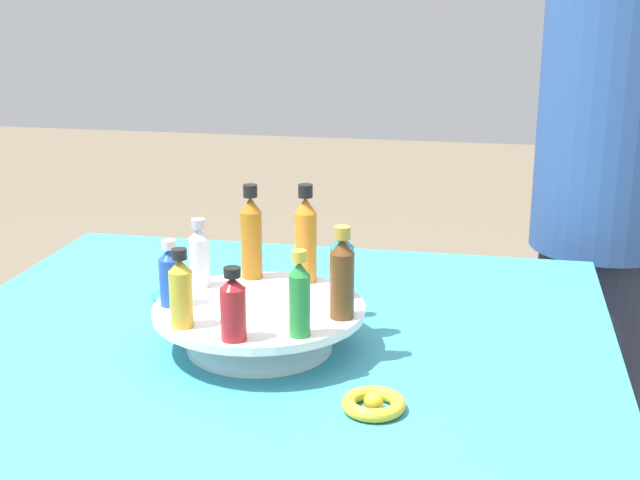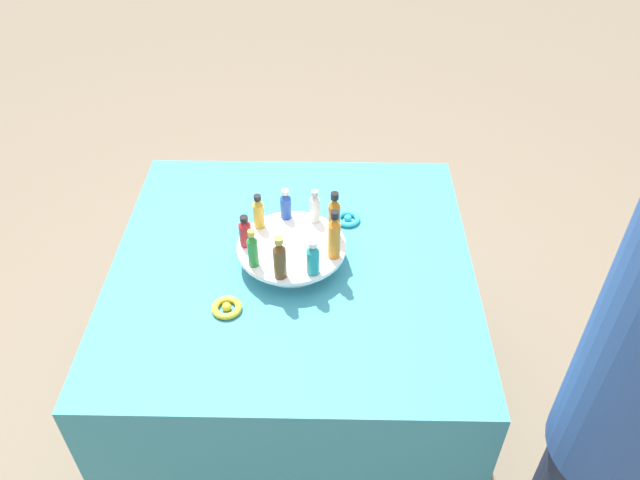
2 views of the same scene
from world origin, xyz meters
name	(u,v)px [view 1 (image 1 of 2)]	position (x,y,z in m)	size (l,w,h in m)	color
display_stand	(260,321)	(0.00, 0.00, 0.81)	(0.30, 0.30, 0.06)	white
bottle_red	(233,307)	(0.00, -0.12, 0.88)	(0.03, 0.03, 0.10)	#B21E23
bottle_green	(299,297)	(0.08, -0.10, 0.89)	(0.03, 0.03, 0.12)	#288438
bottle_brown	(342,276)	(0.12, -0.02, 0.89)	(0.03, 0.03, 0.13)	brown
bottle_teal	(342,264)	(0.11, 0.06, 0.88)	(0.03, 0.03, 0.11)	teal
bottle_orange	(306,237)	(0.04, 0.12, 0.90)	(0.03, 0.03, 0.15)	orange
bottle_amber	(251,235)	(-0.04, 0.12, 0.90)	(0.03, 0.03, 0.15)	#AD6B19
bottle_clear	(199,256)	(-0.11, 0.06, 0.88)	(0.03, 0.03, 0.10)	silver
bottle_blue	(170,275)	(-0.12, -0.02, 0.88)	(0.03, 0.03, 0.10)	#234CAD
bottle_gold	(181,291)	(-0.08, -0.10, 0.88)	(0.03, 0.03, 0.11)	gold
ribbon_bow_gold	(374,404)	(0.19, -0.16, 0.78)	(0.08, 0.08, 0.02)	gold
ribbon_bow_teal	(175,296)	(-0.19, 0.16, 0.78)	(0.07, 0.07, 0.02)	#2DB7CC
person_figure	(607,177)	(0.55, 0.73, 0.88)	(0.30, 0.30, 1.75)	#282D42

